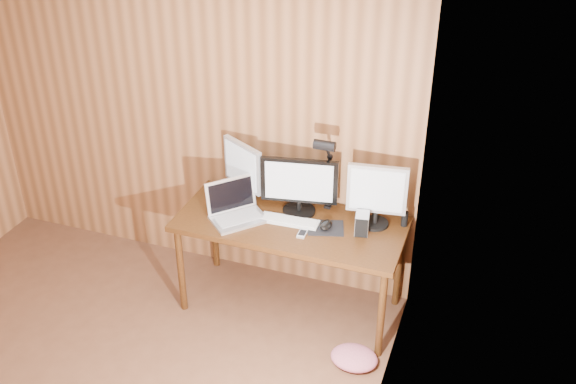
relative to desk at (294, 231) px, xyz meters
The scene contains 14 objects.
room_shell 2.04m from the desk, 118.65° to the right, with size 4.00×4.00×4.00m.
desk is the anchor object (origin of this frame).
monitor_center 0.35m from the desk, 78.89° to the left, with size 0.54×0.24×0.42m.
monitor_left 0.58m from the desk, 163.96° to the left, with size 0.36×0.23×0.45m.
monitor_right 0.68m from the desk, ahead, with size 0.41×0.19×0.46m.
laptop 0.45m from the desk, 160.82° to the right, with size 0.46×0.46×0.26m.
keyboard 0.15m from the desk, 93.83° to the right, with size 0.42×0.14×0.02m.
mousepad 0.29m from the desk, 14.39° to the right, with size 0.25×0.20×0.00m, color black.
mouse 0.30m from the desk, 14.39° to the right, with size 0.08×0.12×0.04m, color black.
hard_drive 0.54m from the desk, ahead, with size 0.11×0.15×0.14m.
phone 0.26m from the desk, 56.22° to the right, with size 0.06×0.11×0.02m.
speaker 0.79m from the desk, 11.00° to the left, with size 0.05×0.05×0.11m, color black.
desk_lamp 0.57m from the desk, 33.87° to the left, with size 0.15×0.21×0.64m.
fabric_pile 0.98m from the desk, 39.55° to the right, with size 0.32×0.26×0.10m, color #BE5C71, non-canonical shape.
Camera 1 is at (2.23, -2.10, 3.30)m, focal length 42.00 mm.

